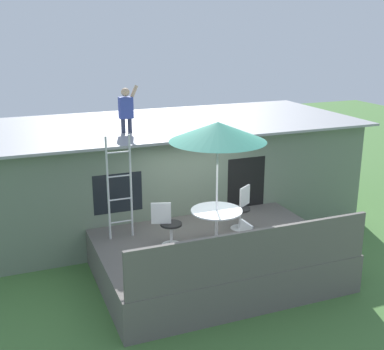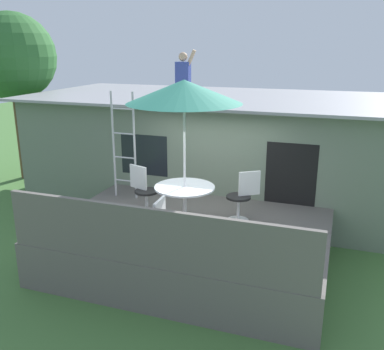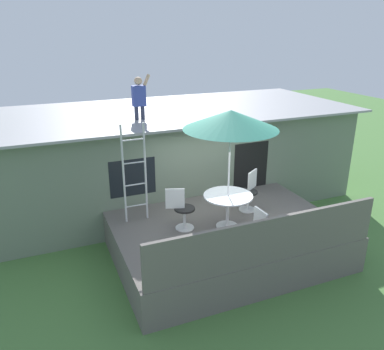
% 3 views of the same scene
% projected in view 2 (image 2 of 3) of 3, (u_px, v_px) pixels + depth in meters
% --- Properties ---
extents(ground_plane, '(40.00, 40.00, 0.00)m').
position_uv_depth(ground_plane, '(190.00, 264.00, 7.95)').
color(ground_plane, '#477538').
extents(house, '(10.50, 4.50, 2.67)m').
position_uv_depth(house, '(238.00, 150.00, 10.81)').
color(house, slate).
rests_on(house, ground).
extents(deck, '(4.81, 3.42, 0.80)m').
position_uv_depth(deck, '(190.00, 244.00, 7.84)').
color(deck, '#605B56').
rests_on(deck, ground).
extents(deck_railing, '(4.71, 0.08, 0.90)m').
position_uv_depth(deck_railing, '(151.00, 238.00, 6.09)').
color(deck_railing, '#605B56').
rests_on(deck_railing, deck).
extents(patio_table, '(1.04, 1.04, 0.74)m').
position_uv_depth(patio_table, '(185.00, 195.00, 7.43)').
color(patio_table, silver).
rests_on(patio_table, deck).
extents(patio_umbrella, '(1.90, 1.90, 2.54)m').
position_uv_depth(patio_umbrella, '(184.00, 92.00, 6.92)').
color(patio_umbrella, silver).
rests_on(patio_umbrella, deck).
extents(step_ladder, '(0.52, 0.04, 2.20)m').
position_uv_depth(step_ladder, '(124.00, 146.00, 8.78)').
color(step_ladder, silver).
rests_on(step_ladder, deck).
extents(person_figure, '(0.47, 0.20, 1.11)m').
position_uv_depth(person_figure, '(183.00, 72.00, 9.77)').
color(person_figure, '#33384C').
rests_on(person_figure, house).
extents(patio_chair_left, '(0.61, 0.44, 0.92)m').
position_uv_depth(patio_chair_left, '(144.00, 191.00, 8.05)').
color(patio_chair_left, silver).
rests_on(patio_chair_left, deck).
extents(patio_chair_right, '(0.56, 0.46, 0.92)m').
position_uv_depth(patio_chair_right, '(242.00, 197.00, 7.73)').
color(patio_chair_right, silver).
rests_on(patio_chair_right, deck).
extents(patio_chair_near, '(0.44, 0.62, 0.92)m').
position_uv_depth(patio_chair_near, '(163.00, 226.00, 6.49)').
color(patio_chair_near, silver).
rests_on(patio_chair_near, deck).
extents(backyard_tree, '(2.44, 2.44, 4.78)m').
position_uv_depth(backyard_tree, '(12.00, 57.00, 12.11)').
color(backyard_tree, brown).
rests_on(backyard_tree, ground).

